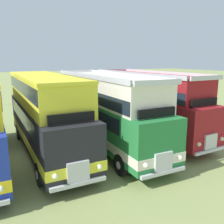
# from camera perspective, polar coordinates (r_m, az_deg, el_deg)

# --- Properties ---
(ground_plane) EXTENTS (200.00, 200.00, 0.00)m
(ground_plane) POSITION_cam_1_polar(r_m,az_deg,el_deg) (14.64, -21.18, -10.28)
(ground_plane) COLOR #8C9956
(bus_fourth_in_row) EXTENTS (2.82, 10.79, 4.49)m
(bus_fourth_in_row) POSITION_cam_1_polar(r_m,az_deg,el_deg) (14.55, -15.08, 0.19)
(bus_fourth_in_row) COLOR black
(bus_fourth_in_row) RESTS_ON ground
(bus_fifth_in_row) EXTENTS (2.96, 11.67, 4.52)m
(bus_fifth_in_row) POSITION_cam_1_polar(r_m,az_deg,el_deg) (15.42, -1.61, 0.85)
(bus_fifth_in_row) COLOR #237538
(bus_fifth_in_row) RESTS_ON ground
(bus_sixth_in_row) EXTENTS (2.76, 10.93, 4.52)m
(bus_sixth_in_row) POSITION_cam_1_polar(r_m,az_deg,el_deg) (17.72, 8.05, 2.19)
(bus_sixth_in_row) COLOR maroon
(bus_sixth_in_row) RESTS_ON ground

